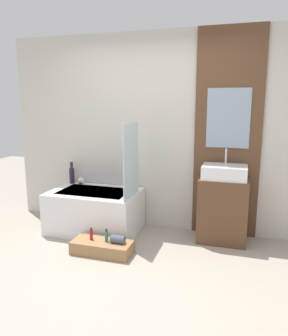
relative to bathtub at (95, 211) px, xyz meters
name	(u,v)px	position (x,y,z in m)	size (l,w,h in m)	color
ground_plane	(113,282)	(0.73, -1.14, -0.28)	(12.00, 12.00, 0.00)	#A39989
wall_tiled_back	(156,133)	(0.73, 0.44, 1.02)	(4.20, 0.06, 2.60)	beige
wall_wood_accent	(228,134)	(1.66, 0.39, 1.04)	(0.82, 0.04, 2.60)	brown
bathtub	(95,211)	(0.00, 0.00, 0.00)	(1.17, 0.78, 0.55)	white
glass_shower_screen	(131,161)	(0.55, -0.11, 0.73)	(0.01, 0.52, 0.92)	silver
wooden_step_bench	(103,247)	(0.37, -0.60, -0.20)	(0.69, 0.32, 0.15)	#997047
vanity_cabinet	(223,210)	(1.66, 0.16, 0.12)	(0.59, 0.42, 0.80)	brown
sink	(225,172)	(1.66, 0.16, 0.60)	(0.52, 0.39, 0.36)	white
vase_tall_dark	(72,175)	(-0.50, 0.30, 0.40)	(0.07, 0.07, 0.31)	#2D1E33
vase_round_light	(81,181)	(-0.35, 0.29, 0.32)	(0.10, 0.10, 0.10)	silver
bottle_soap_primary	(91,234)	(0.24, -0.60, -0.07)	(0.04, 0.04, 0.14)	#B21928
bottle_soap_secondary	(106,236)	(0.43, -0.60, -0.06)	(0.04, 0.04, 0.15)	#38704C
towel_roll	(118,239)	(0.56, -0.60, -0.08)	(0.09, 0.09, 0.16)	#4C5666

